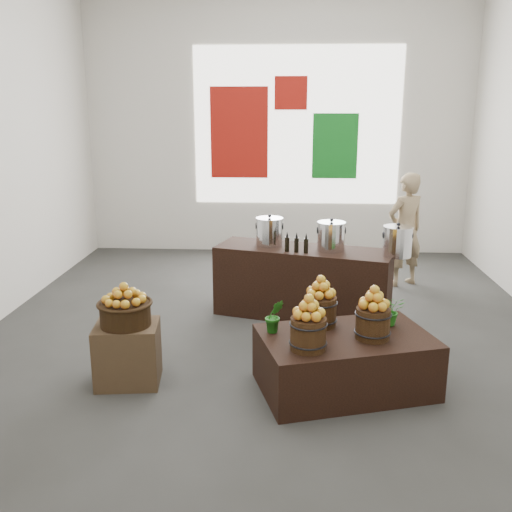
# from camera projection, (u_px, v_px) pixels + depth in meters

# --- Properties ---
(ground) EXTENTS (7.00, 7.00, 0.00)m
(ground) POSITION_uv_depth(u_px,v_px,m) (269.00, 332.00, 6.03)
(ground) COLOR #363633
(ground) RESTS_ON ground
(back_wall) EXTENTS (6.00, 0.04, 4.00)m
(back_wall) POSITION_uv_depth(u_px,v_px,m) (278.00, 126.00, 8.89)
(back_wall) COLOR beige
(back_wall) RESTS_ON ground
(back_opening) EXTENTS (3.20, 0.02, 2.40)m
(back_opening) POSITION_uv_depth(u_px,v_px,m) (297.00, 126.00, 8.85)
(back_opening) COLOR white
(back_opening) RESTS_ON back_wall
(deco_red_left) EXTENTS (0.90, 0.04, 1.40)m
(deco_red_left) POSITION_uv_depth(u_px,v_px,m) (239.00, 133.00, 8.92)
(deco_red_left) COLOR #97130B
(deco_red_left) RESTS_ON back_wall
(deco_green_right) EXTENTS (0.70, 0.04, 1.00)m
(deco_green_right) POSITION_uv_depth(u_px,v_px,m) (335.00, 146.00, 8.89)
(deco_green_right) COLOR #10681B
(deco_green_right) RESTS_ON back_wall
(deco_red_upper) EXTENTS (0.50, 0.04, 0.50)m
(deco_red_upper) POSITION_uv_depth(u_px,v_px,m) (291.00, 93.00, 8.72)
(deco_red_upper) COLOR #97130B
(deco_red_upper) RESTS_ON back_wall
(crate) EXTENTS (0.58, 0.49, 0.53)m
(crate) POSITION_uv_depth(u_px,v_px,m) (128.00, 354.00, 4.87)
(crate) COLOR #503B25
(crate) RESTS_ON ground
(wicker_basket) EXTENTS (0.42, 0.42, 0.19)m
(wicker_basket) POSITION_uv_depth(u_px,v_px,m) (125.00, 314.00, 4.77)
(wicker_basket) COLOR black
(wicker_basket) RESTS_ON crate
(apples_in_basket) EXTENTS (0.33, 0.33, 0.18)m
(apples_in_basket) POSITION_uv_depth(u_px,v_px,m) (124.00, 293.00, 4.73)
(apples_in_basket) COLOR maroon
(apples_in_basket) RESTS_ON wicker_basket
(display_table) EXTENTS (1.58, 1.22, 0.48)m
(display_table) POSITION_uv_depth(u_px,v_px,m) (345.00, 362.00, 4.76)
(display_table) COLOR black
(display_table) RESTS_ON ground
(apple_bucket_front_left) EXTENTS (0.28, 0.28, 0.26)m
(apple_bucket_front_left) POSITION_uv_depth(u_px,v_px,m) (308.00, 334.00, 4.40)
(apple_bucket_front_left) COLOR #3A240F
(apple_bucket_front_left) RESTS_ON display_table
(apples_in_bucket_front_left) EXTENTS (0.21, 0.21, 0.19)m
(apples_in_bucket_front_left) POSITION_uv_depth(u_px,v_px,m) (309.00, 307.00, 4.34)
(apples_in_bucket_front_left) COLOR maroon
(apples_in_bucket_front_left) RESTS_ON apple_bucket_front_left
(apple_bucket_front_right) EXTENTS (0.28, 0.28, 0.26)m
(apple_bucket_front_right) POSITION_uv_depth(u_px,v_px,m) (373.00, 323.00, 4.61)
(apple_bucket_front_right) COLOR #3A240F
(apple_bucket_front_right) RESTS_ON display_table
(apples_in_bucket_front_right) EXTENTS (0.21, 0.21, 0.19)m
(apples_in_bucket_front_right) POSITION_uv_depth(u_px,v_px,m) (374.00, 297.00, 4.55)
(apples_in_bucket_front_right) COLOR maroon
(apples_in_bucket_front_right) RESTS_ON apple_bucket_front_right
(apple_bucket_rear) EXTENTS (0.28, 0.28, 0.26)m
(apple_bucket_rear) POSITION_uv_depth(u_px,v_px,m) (320.00, 311.00, 4.88)
(apple_bucket_rear) COLOR #3A240F
(apple_bucket_rear) RESTS_ON display_table
(apples_in_bucket_rear) EXTENTS (0.21, 0.21, 0.19)m
(apples_in_bucket_rear) POSITION_uv_depth(u_px,v_px,m) (321.00, 287.00, 4.82)
(apples_in_bucket_rear) COLOR maroon
(apples_in_bucket_rear) RESTS_ON apple_bucket_rear
(herb_garnish_right) EXTENTS (0.25, 0.23, 0.26)m
(herb_garnish_right) POSITION_uv_depth(u_px,v_px,m) (390.00, 310.00, 4.90)
(herb_garnish_right) COLOR #175912
(herb_garnish_right) RESTS_ON display_table
(herb_garnish_left) EXTENTS (0.19, 0.16, 0.29)m
(herb_garnish_left) POSITION_uv_depth(u_px,v_px,m) (274.00, 316.00, 4.73)
(herb_garnish_left) COLOR #175912
(herb_garnish_left) RESTS_ON display_table
(counter) EXTENTS (2.02, 1.12, 0.79)m
(counter) POSITION_uv_depth(u_px,v_px,m) (303.00, 282.00, 6.40)
(counter) COLOR black
(counter) RESTS_ON ground
(stock_pot_left) EXTENTS (0.30, 0.30, 0.30)m
(stock_pot_left) POSITION_uv_depth(u_px,v_px,m) (269.00, 233.00, 6.38)
(stock_pot_left) COLOR silver
(stock_pot_left) RESTS_ON counter
(stock_pot_center) EXTENTS (0.30, 0.30, 0.30)m
(stock_pot_center) POSITION_uv_depth(u_px,v_px,m) (331.00, 237.00, 6.16)
(stock_pot_center) COLOR silver
(stock_pot_center) RESTS_ON counter
(stock_pot_right) EXTENTS (0.30, 0.30, 0.30)m
(stock_pot_right) POSITION_uv_depth(u_px,v_px,m) (397.00, 242.00, 5.93)
(stock_pot_right) COLOR silver
(stock_pot_right) RESTS_ON counter
(oil_cruets) EXTENTS (0.22, 0.11, 0.22)m
(oil_cruets) POSITION_uv_depth(u_px,v_px,m) (299.00, 242.00, 6.09)
(oil_cruets) COLOR black
(oil_cruets) RESTS_ON counter
(shopper) EXTENTS (0.65, 0.57, 1.49)m
(shopper) POSITION_uv_depth(u_px,v_px,m) (405.00, 230.00, 7.43)
(shopper) COLOR #8F7857
(shopper) RESTS_ON ground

